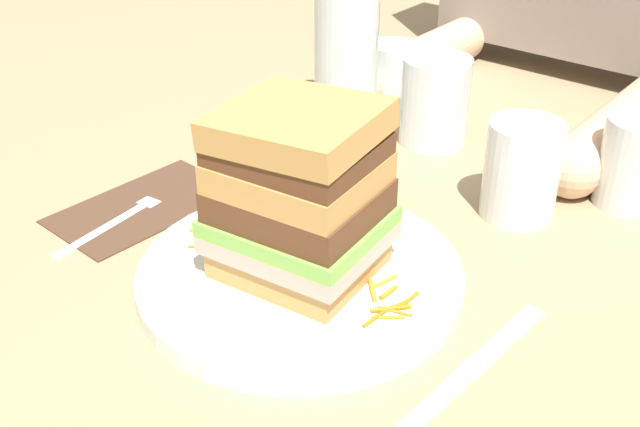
# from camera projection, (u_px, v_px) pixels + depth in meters

# --- Properties ---
(ground_plane) EXTENTS (3.00, 3.00, 0.00)m
(ground_plane) POSITION_uv_depth(u_px,v_px,m) (300.00, 283.00, 0.65)
(ground_plane) COLOR #9E8460
(main_plate) EXTENTS (0.27, 0.27, 0.02)m
(main_plate) POSITION_uv_depth(u_px,v_px,m) (297.00, 277.00, 0.64)
(main_plate) COLOR white
(main_plate) RESTS_ON ground_plane
(sandwich) EXTENTS (0.14, 0.13, 0.15)m
(sandwich) POSITION_uv_depth(u_px,v_px,m) (297.00, 196.00, 0.60)
(sandwich) COLOR tan
(sandwich) RESTS_ON main_plate
(carrot_shred_0) EXTENTS (0.02, 0.02, 0.00)m
(carrot_shred_0) POSITION_uv_depth(u_px,v_px,m) (241.00, 239.00, 0.67)
(carrot_shred_0) COLOR orange
(carrot_shred_0) RESTS_ON main_plate
(carrot_shred_1) EXTENTS (0.03, 0.01, 0.00)m
(carrot_shred_1) POSITION_uv_depth(u_px,v_px,m) (201.00, 234.00, 0.68)
(carrot_shred_1) COLOR orange
(carrot_shred_1) RESTS_ON main_plate
(carrot_shred_2) EXTENTS (0.02, 0.03, 0.00)m
(carrot_shred_2) POSITION_uv_depth(u_px,v_px,m) (205.00, 244.00, 0.67)
(carrot_shred_2) COLOR orange
(carrot_shred_2) RESTS_ON main_plate
(carrot_shred_3) EXTENTS (0.03, 0.02, 0.00)m
(carrot_shred_3) POSITION_uv_depth(u_px,v_px,m) (218.00, 236.00, 0.68)
(carrot_shred_3) COLOR orange
(carrot_shred_3) RESTS_ON main_plate
(carrot_shred_4) EXTENTS (0.02, 0.02, 0.00)m
(carrot_shred_4) POSITION_uv_depth(u_px,v_px,m) (231.00, 239.00, 0.68)
(carrot_shred_4) COLOR orange
(carrot_shred_4) RESTS_ON main_plate
(carrot_shred_5) EXTENTS (0.01, 0.02, 0.00)m
(carrot_shred_5) POSITION_uv_depth(u_px,v_px,m) (395.00, 306.00, 0.59)
(carrot_shred_5) COLOR orange
(carrot_shred_5) RESTS_ON main_plate
(carrot_shred_6) EXTENTS (0.00, 0.03, 0.00)m
(carrot_shred_6) POSITION_uv_depth(u_px,v_px,m) (407.00, 301.00, 0.60)
(carrot_shred_6) COLOR orange
(carrot_shred_6) RESTS_ON main_plate
(carrot_shred_7) EXTENTS (0.03, 0.01, 0.00)m
(carrot_shred_7) POSITION_uv_depth(u_px,v_px,m) (394.00, 312.00, 0.59)
(carrot_shred_7) COLOR orange
(carrot_shred_7) RESTS_ON main_plate
(carrot_shred_8) EXTENTS (0.00, 0.02, 0.00)m
(carrot_shred_8) POSITION_uv_depth(u_px,v_px,m) (388.00, 293.00, 0.61)
(carrot_shred_8) COLOR orange
(carrot_shred_8) RESTS_ON main_plate
(carrot_shred_9) EXTENTS (0.02, 0.02, 0.00)m
(carrot_shred_9) POSITION_uv_depth(u_px,v_px,m) (372.00, 289.00, 0.61)
(carrot_shred_9) COLOR orange
(carrot_shred_9) RESTS_ON main_plate
(carrot_shred_10) EXTENTS (0.01, 0.03, 0.00)m
(carrot_shred_10) POSITION_uv_depth(u_px,v_px,m) (383.00, 282.00, 0.62)
(carrot_shred_10) COLOR orange
(carrot_shred_10) RESTS_ON main_plate
(carrot_shred_11) EXTENTS (0.02, 0.03, 0.00)m
(carrot_shred_11) POSITION_uv_depth(u_px,v_px,m) (388.00, 311.00, 0.59)
(carrot_shred_11) COLOR orange
(carrot_shred_11) RESTS_ON main_plate
(carrot_shred_12) EXTENTS (0.01, 0.03, 0.00)m
(carrot_shred_12) POSITION_uv_depth(u_px,v_px,m) (376.00, 317.00, 0.58)
(carrot_shred_12) COLOR orange
(carrot_shred_12) RESTS_ON main_plate
(carrot_shred_13) EXTENTS (0.02, 0.02, 0.00)m
(carrot_shred_13) POSITION_uv_depth(u_px,v_px,m) (388.00, 317.00, 0.58)
(carrot_shred_13) COLOR orange
(carrot_shred_13) RESTS_ON main_plate
(napkin_dark) EXTENTS (0.11, 0.18, 0.00)m
(napkin_dark) POSITION_uv_depth(u_px,v_px,m) (143.00, 205.00, 0.76)
(napkin_dark) COLOR #4C3323
(napkin_dark) RESTS_ON ground_plane
(fork) EXTENTS (0.03, 0.17, 0.00)m
(fork) POSITION_uv_depth(u_px,v_px,m) (126.00, 212.00, 0.74)
(fork) COLOR silver
(fork) RESTS_ON napkin_dark
(knife) EXTENTS (0.03, 0.20, 0.00)m
(knife) POSITION_uv_depth(u_px,v_px,m) (464.00, 376.00, 0.55)
(knife) COLOR silver
(knife) RESTS_ON ground_plane
(juice_glass) EXTENTS (0.07, 0.07, 0.09)m
(juice_glass) POSITION_uv_depth(u_px,v_px,m) (521.00, 176.00, 0.73)
(juice_glass) COLOR white
(juice_glass) RESTS_ON ground_plane
(water_bottle) EXTENTS (0.07, 0.07, 0.31)m
(water_bottle) POSITION_uv_depth(u_px,v_px,m) (347.00, 17.00, 0.83)
(water_bottle) COLOR silver
(water_bottle) RESTS_ON ground_plane
(empty_tumbler_0) EXTENTS (0.06, 0.06, 0.08)m
(empty_tumbler_0) POSITION_uv_depth(u_px,v_px,m) (394.00, 76.00, 0.95)
(empty_tumbler_0) COLOR silver
(empty_tumbler_0) RESTS_ON ground_plane
(empty_tumbler_1) EXTENTS (0.08, 0.08, 0.10)m
(empty_tumbler_1) POSITION_uv_depth(u_px,v_px,m) (435.00, 101.00, 0.86)
(empty_tumbler_1) COLOR silver
(empty_tumbler_1) RESTS_ON ground_plane
(empty_tumbler_2) EXTENTS (0.07, 0.07, 0.09)m
(empty_tumbler_2) POSITION_uv_depth(u_px,v_px,m) (636.00, 162.00, 0.74)
(empty_tumbler_2) COLOR silver
(empty_tumbler_2) RESTS_ON ground_plane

